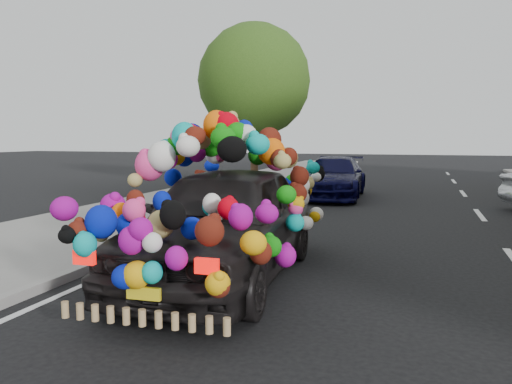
{
  "coord_description": "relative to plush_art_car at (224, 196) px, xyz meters",
  "views": [
    {
      "loc": [
        2.11,
        -8.39,
        1.92
      ],
      "look_at": [
        -0.92,
        0.89,
        0.85
      ],
      "focal_mm": 35.0,
      "sensor_mm": 36.0,
      "label": 1
    }
  ],
  "objects": [
    {
      "name": "plush_art_car",
      "position": [
        0.0,
        0.0,
        0.0
      ],
      "size": [
        2.42,
        4.87,
        2.21
      ],
      "rotation": [
        0.0,
        0.0,
        0.05
      ],
      "color": "black",
      "rests_on": "ground"
    },
    {
      "name": "sidewalk",
      "position": [
        -3.91,
        2.13,
        -1.07
      ],
      "size": [
        4.0,
        60.0,
        0.12
      ],
      "primitive_type": "cube",
      "color": "gray",
      "rests_on": "ground"
    },
    {
      "name": "kerb",
      "position": [
        -1.96,
        2.13,
        -1.07
      ],
      "size": [
        0.15,
        60.0,
        0.13
      ],
      "primitive_type": "cube",
      "color": "gray",
      "rests_on": "ground"
    },
    {
      "name": "tree_near_sidewalk",
      "position": [
        -3.41,
        11.63,
        2.89
      ],
      "size": [
        4.2,
        4.2,
        6.13
      ],
      "color": "#332114",
      "rests_on": "ground"
    },
    {
      "name": "ground",
      "position": [
        0.39,
        2.13,
        -1.13
      ],
      "size": [
        100.0,
        100.0,
        0.0
      ],
      "primitive_type": "plane",
      "color": "black",
      "rests_on": "ground"
    },
    {
      "name": "navy_sedan",
      "position": [
        -0.07,
        9.67,
        -0.49
      ],
      "size": [
        1.97,
        4.52,
        1.3
      ],
      "primitive_type": "imported",
      "rotation": [
        0.0,
        0.0,
        0.04
      ],
      "color": "black",
      "rests_on": "ground"
    }
  ]
}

